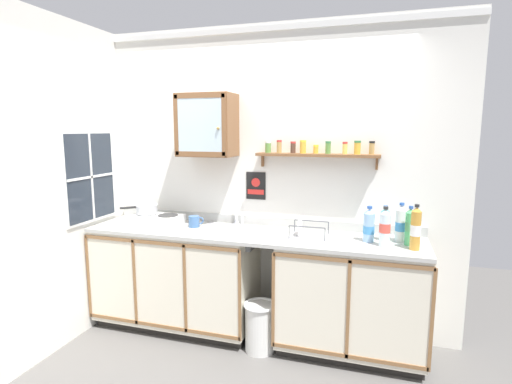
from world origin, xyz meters
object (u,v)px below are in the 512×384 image
at_px(bottle_water_clear_5, 385,228).
at_px(dish_rack, 307,234).
at_px(saucepan, 146,209).
at_px(bottle_opaque_white_2, 401,224).
at_px(bottle_detergent_teal_1, 385,224).
at_px(trash_bin, 260,326).
at_px(bottle_juice_amber_4, 416,229).
at_px(sink, 231,233).
at_px(wall_cabinet, 207,125).
at_px(bottle_soda_green_3, 410,227).
at_px(hot_plate_stove, 156,220).
at_px(warning_sign, 256,186).
at_px(bottle_water_blue_0, 369,226).
at_px(mug, 194,221).

relative_size(bottle_water_clear_5, dish_rack, 0.99).
xyz_separation_m(saucepan, bottle_opaque_white_2, (2.20, 0.04, 0.00)).
height_order(bottle_detergent_teal_1, trash_bin, bottle_detergent_teal_1).
bearing_deg(bottle_detergent_teal_1, bottle_juice_amber_4, -42.63).
distance_m(sink, bottle_juice_amber_4, 1.48).
bearing_deg(wall_cabinet, bottle_soda_green_3, -4.63).
bearing_deg(hot_plate_stove, dish_rack, -1.42).
xyz_separation_m(saucepan, bottle_soda_green_3, (2.26, -0.05, 0.01)).
bearing_deg(trash_bin, warning_sign, 110.85).
height_order(sink, bottle_soda_green_3, bottle_soda_green_3).
bearing_deg(bottle_water_clear_5, dish_rack, 172.36).
distance_m(warning_sign, trash_bin, 1.19).
height_order(sink, warning_sign, warning_sign).
bearing_deg(warning_sign, dish_rack, -29.42).
bearing_deg(bottle_water_blue_0, wall_cabinet, 174.82).
height_order(hot_plate_stove, wall_cabinet, wall_cabinet).
height_order(bottle_detergent_teal_1, bottle_soda_green_3, bottle_soda_green_3).
height_order(dish_rack, warning_sign, warning_sign).
bearing_deg(trash_bin, mug, 161.15).
distance_m(bottle_opaque_white_2, mug, 1.72).
bearing_deg(bottle_water_blue_0, bottle_soda_green_3, -1.99).
bearing_deg(dish_rack, bottle_detergent_teal_1, 8.58).
xyz_separation_m(hot_plate_stove, dish_rack, (1.39, -0.03, -0.02)).
distance_m(saucepan, bottle_water_blue_0, 1.97).
bearing_deg(bottle_detergent_teal_1, dish_rack, -171.42).
distance_m(bottle_water_clear_5, warning_sign, 1.19).
relative_size(bottle_opaque_white_2, mug, 2.49).
distance_m(dish_rack, mug, 1.02).
height_order(hot_plate_stove, warning_sign, warning_sign).
bearing_deg(bottle_juice_amber_4, bottle_water_clear_5, 173.68).
height_order(saucepan, dish_rack, saucepan).
distance_m(hot_plate_stove, bottle_water_clear_5, 1.98).
xyz_separation_m(bottle_opaque_white_2, bottle_juice_amber_4, (0.09, -0.20, 0.02)).
xyz_separation_m(hot_plate_stove, bottle_opaque_white_2, (2.09, 0.06, 0.09)).
distance_m(hot_plate_stove, wall_cabinet, 0.97).
bearing_deg(bottle_detergent_teal_1, saucepan, -179.05).
height_order(saucepan, bottle_opaque_white_2, bottle_opaque_white_2).
xyz_separation_m(sink, bottle_water_clear_5, (1.25, -0.12, 0.17)).
xyz_separation_m(bottle_water_clear_5, warning_sign, (-1.11, 0.37, 0.21)).
relative_size(hot_plate_stove, dish_rack, 1.49).
height_order(hot_plate_stove, trash_bin, hot_plate_stove).
xyz_separation_m(mug, wall_cabinet, (0.10, 0.10, 0.84)).
bearing_deg(bottle_detergent_teal_1, warning_sign, 169.50).
height_order(warning_sign, trash_bin, warning_sign).
bearing_deg(bottle_juice_amber_4, saucepan, 176.12).
relative_size(hot_plate_stove, saucepan, 1.56).
distance_m(bottle_soda_green_3, bottle_water_clear_5, 0.20).
xyz_separation_m(dish_rack, warning_sign, (-0.52, 0.29, 0.33)).
bearing_deg(sink, warning_sign, 59.28).
distance_m(bottle_juice_amber_4, bottle_water_clear_5, 0.21).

